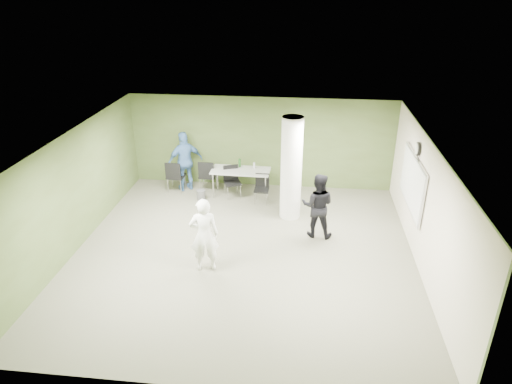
# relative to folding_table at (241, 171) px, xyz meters

# --- Properties ---
(floor) EXTENTS (8.00, 8.00, 0.00)m
(floor) POSITION_rel_folding_table_xyz_m (0.52, -3.17, -0.77)
(floor) COLOR #575645
(floor) RESTS_ON ground
(ceiling) EXTENTS (8.00, 8.00, 0.00)m
(ceiling) POSITION_rel_folding_table_xyz_m (0.52, -3.17, 2.03)
(ceiling) COLOR white
(ceiling) RESTS_ON wall_back
(wall_back) EXTENTS (8.00, 2.80, 0.02)m
(wall_back) POSITION_rel_folding_table_xyz_m (0.52, 0.83, 0.63)
(wall_back) COLOR #425226
(wall_back) RESTS_ON floor
(wall_left) EXTENTS (0.02, 8.00, 2.80)m
(wall_left) POSITION_rel_folding_table_xyz_m (-3.48, -3.17, 0.63)
(wall_left) COLOR #425226
(wall_left) RESTS_ON floor
(wall_right_cream) EXTENTS (0.02, 8.00, 2.80)m
(wall_right_cream) POSITION_rel_folding_table_xyz_m (4.52, -3.17, 0.63)
(wall_right_cream) COLOR beige
(wall_right_cream) RESTS_ON floor
(column) EXTENTS (0.56, 0.56, 2.80)m
(column) POSITION_rel_folding_table_xyz_m (1.52, -1.17, 0.63)
(column) COLOR silver
(column) RESTS_ON floor
(whiteboard) EXTENTS (0.05, 2.30, 1.30)m
(whiteboard) POSITION_rel_folding_table_xyz_m (4.44, -1.97, 0.73)
(whiteboard) COLOR silver
(whiteboard) RESTS_ON wall_right_cream
(wall_clock) EXTENTS (0.06, 0.32, 0.32)m
(wall_clock) POSITION_rel_folding_table_xyz_m (4.44, -1.97, 1.58)
(wall_clock) COLOR black
(wall_clock) RESTS_ON wall_right_cream
(folding_table) EXTENTS (1.74, 0.80, 1.07)m
(folding_table) POSITION_rel_folding_table_xyz_m (0.00, 0.00, 0.00)
(folding_table) COLOR #9B9B96
(folding_table) RESTS_ON floor
(wastebasket) EXTENTS (0.26, 0.26, 0.29)m
(wastebasket) POSITION_rel_folding_table_xyz_m (-1.12, -0.44, -0.62)
(wastebasket) COLOR #4C4C4C
(wastebasket) RESTS_ON floor
(chair_back_left) EXTENTS (0.53, 0.53, 0.99)m
(chair_back_left) POSITION_rel_folding_table_xyz_m (-2.01, -0.01, -0.19)
(chair_back_left) COLOR black
(chair_back_left) RESTS_ON floor
(chair_back_right) EXTENTS (0.51, 0.51, 1.00)m
(chair_back_right) POSITION_rel_folding_table_xyz_m (-1.05, 0.15, -0.18)
(chair_back_right) COLOR black
(chair_back_right) RESTS_ON floor
(chair_table_left) EXTENTS (0.60, 0.60, 0.94)m
(chair_table_left) POSITION_rel_folding_table_xyz_m (-0.26, -0.07, -0.22)
(chair_table_left) COLOR black
(chair_table_left) RESTS_ON floor
(chair_table_right) EXTENTS (0.42, 0.42, 0.84)m
(chair_table_right) POSITION_rel_folding_table_xyz_m (0.66, -0.36, -0.28)
(chair_table_right) COLOR black
(chair_table_right) RESTS_ON floor
(woman_white) EXTENTS (0.71, 0.54, 1.74)m
(woman_white) POSITION_rel_folding_table_xyz_m (-0.24, -3.91, 0.10)
(woman_white) COLOR white
(woman_white) RESTS_ON floor
(man_black) EXTENTS (0.88, 0.72, 1.67)m
(man_black) POSITION_rel_folding_table_xyz_m (2.23, -2.14, 0.07)
(man_black) COLOR black
(man_black) RESTS_ON floor
(man_blue) EXTENTS (1.15, 0.97, 1.85)m
(man_blue) POSITION_rel_folding_table_xyz_m (-1.72, 0.23, 0.16)
(man_blue) COLOR #426CA4
(man_blue) RESTS_ON floor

